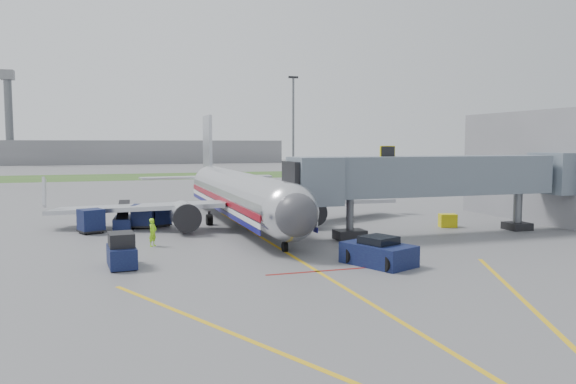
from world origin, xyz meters
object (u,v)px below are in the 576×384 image
object	(u,v)px
baggage_tug	(122,252)
ramp_worker	(153,232)
belt_loader	(123,222)
pushback_tug	(378,253)
airliner	(239,194)

from	to	relation	value
baggage_tug	ramp_worker	bearing A→B (deg)	70.04
belt_loader	ramp_worker	xyz separation A→B (m)	(1.71, -9.41, 0.44)
baggage_tug	ramp_worker	world-z (taller)	baggage_tug
pushback_tug	ramp_worker	bearing A→B (deg)	140.01
airliner	baggage_tug	distance (m)	18.07
airliner	belt_loader	world-z (taller)	airliner
baggage_tug	pushback_tug	bearing A→B (deg)	-15.68
airliner	pushback_tug	bearing A→B (deg)	-77.97
airliner	baggage_tug	size ratio (longest dim) A/B	12.10
baggage_tug	belt_loader	world-z (taller)	belt_loader
airliner	ramp_worker	xyz separation A→B (m)	(-8.08, -8.61, -1.68)
baggage_tug	ramp_worker	xyz separation A→B (m)	(2.22, 6.12, 0.09)
ramp_worker	airliner	bearing A→B (deg)	-2.96
airliner	ramp_worker	bearing A→B (deg)	-133.18
pushback_tug	ramp_worker	size ratio (longest dim) A/B	2.43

